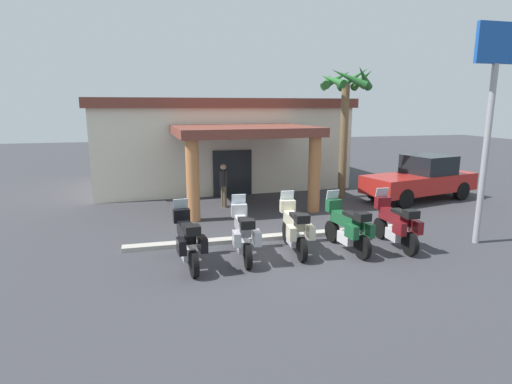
# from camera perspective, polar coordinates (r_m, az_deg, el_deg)

# --- Properties ---
(ground_plane) EXTENTS (80.00, 80.00, 0.00)m
(ground_plane) POSITION_cam_1_polar(r_m,az_deg,el_deg) (11.92, 3.83, -8.15)
(ground_plane) COLOR #38383D
(motel_building) EXTENTS (12.84, 11.62, 4.42)m
(motel_building) POSITION_cam_1_polar(r_m,az_deg,el_deg) (21.97, -5.35, 7.02)
(motel_building) COLOR silver
(motel_building) RESTS_ON ground_plane
(motorcycle_black) EXTENTS (0.75, 2.21, 1.61)m
(motorcycle_black) POSITION_cam_1_polar(r_m,az_deg,el_deg) (10.75, -9.47, -6.60)
(motorcycle_black) COLOR black
(motorcycle_black) RESTS_ON ground_plane
(motorcycle_silver) EXTENTS (0.73, 2.21, 1.61)m
(motorcycle_silver) POSITION_cam_1_polar(r_m,az_deg,el_deg) (11.14, -1.77, -5.78)
(motorcycle_silver) COLOR black
(motorcycle_silver) RESTS_ON ground_plane
(motorcycle_cream) EXTENTS (0.73, 2.21, 1.61)m
(motorcycle_cream) POSITION_cam_1_polar(r_m,az_deg,el_deg) (11.67, 5.36, -5.00)
(motorcycle_cream) COLOR black
(motorcycle_cream) RESTS_ON ground_plane
(motorcycle_green) EXTENTS (0.77, 2.21, 1.61)m
(motorcycle_green) POSITION_cam_1_polar(r_m,az_deg,el_deg) (12.03, 12.56, -4.72)
(motorcycle_green) COLOR black
(motorcycle_green) RESTS_ON ground_plane
(motorcycle_maroon) EXTENTS (0.70, 2.21, 1.61)m
(motorcycle_maroon) POSITION_cam_1_polar(r_m,az_deg,el_deg) (12.71, 18.79, -4.18)
(motorcycle_maroon) COLOR black
(motorcycle_maroon) RESTS_ON ground_plane
(pedestrian) EXTENTS (0.32, 0.50, 1.78)m
(pedestrian) POSITION_cam_1_polar(r_m,az_deg,el_deg) (16.76, -4.52, 1.37)
(pedestrian) COLOR brown
(pedestrian) RESTS_ON ground_plane
(pickup_truck_red) EXTENTS (5.49, 2.99, 1.95)m
(pickup_truck_red) POSITION_cam_1_polar(r_m,az_deg,el_deg) (19.47, 21.91, 1.72)
(pickup_truck_red) COLOR black
(pickup_truck_red) RESTS_ON ground_plane
(palm_tree_near_portico) EXTENTS (2.43, 2.41, 5.81)m
(palm_tree_near_portico) POSITION_cam_1_polar(r_m,az_deg,el_deg) (18.67, 12.29, 12.59)
(palm_tree_near_portico) COLOR brown
(palm_tree_near_portico) RESTS_ON ground_plane
(roadside_sign) EXTENTS (1.40, 0.18, 6.32)m
(roadside_sign) POSITION_cam_1_polar(r_m,az_deg,el_deg) (13.66, 29.85, 11.11)
(roadside_sign) COLOR #99999E
(roadside_sign) RESTS_ON ground_plane
(curb_strip) EXTENTS (9.54, 0.36, 0.12)m
(curb_strip) POSITION_cam_1_polar(r_m,az_deg,el_deg) (13.01, 3.44, -6.13)
(curb_strip) COLOR #ADA89E
(curb_strip) RESTS_ON ground_plane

